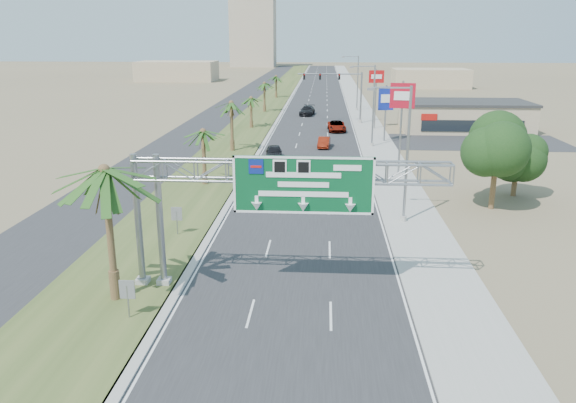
% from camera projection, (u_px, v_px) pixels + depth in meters
% --- Properties ---
extents(ground, '(600.00, 600.00, 0.00)m').
position_uv_depth(ground, '(279.00, 403.00, 21.11)').
color(ground, '#8C7A59').
rests_on(ground, ground).
extents(road, '(12.00, 300.00, 0.02)m').
position_uv_depth(road, '(318.00, 98.00, 126.44)').
color(road, '#28282B').
rests_on(road, ground).
extents(sidewalk_right, '(4.00, 300.00, 0.10)m').
position_uv_depth(sidewalk_right, '(356.00, 98.00, 125.90)').
color(sidewalk_right, '#9E9B93').
rests_on(sidewalk_right, ground).
extents(median_grass, '(7.00, 300.00, 0.12)m').
position_uv_depth(median_grass, '(274.00, 98.00, 127.05)').
color(median_grass, '#3C4D22').
rests_on(median_grass, ground).
extents(opposing_road, '(8.00, 300.00, 0.02)m').
position_uv_depth(opposing_road, '(243.00, 98.00, 127.50)').
color(opposing_road, '#28282B').
rests_on(opposing_road, ground).
extents(sign_gantry, '(16.75, 1.24, 7.50)m').
position_uv_depth(sign_gantry, '(274.00, 182.00, 28.98)').
color(sign_gantry, gray).
rests_on(sign_gantry, ground).
extents(palm_near, '(5.70, 5.70, 8.35)m').
position_uv_depth(palm_near, '(104.00, 171.00, 27.40)').
color(palm_near, brown).
rests_on(palm_near, ground).
extents(palm_row_b, '(3.99, 3.99, 5.95)m').
position_uv_depth(palm_row_b, '(203.00, 133.00, 50.97)').
color(palm_row_b, brown).
rests_on(palm_row_b, ground).
extents(palm_row_c, '(3.99, 3.99, 6.75)m').
position_uv_depth(palm_row_c, '(231.00, 104.00, 66.07)').
color(palm_row_c, brown).
rests_on(palm_row_c, ground).
extents(palm_row_d, '(3.99, 3.99, 5.45)m').
position_uv_depth(palm_row_d, '(251.00, 99.00, 83.66)').
color(palm_row_d, brown).
rests_on(palm_row_d, ground).
extents(palm_row_e, '(3.99, 3.99, 6.15)m').
position_uv_depth(palm_row_e, '(264.00, 84.00, 101.66)').
color(palm_row_e, brown).
rests_on(palm_row_e, ground).
extents(palm_row_f, '(3.99, 3.99, 5.75)m').
position_uv_depth(palm_row_f, '(276.00, 77.00, 125.71)').
color(palm_row_f, brown).
rests_on(palm_row_f, ground).
extents(streetlight_near, '(3.27, 0.44, 10.00)m').
position_uv_depth(streetlight_near, '(404.00, 160.00, 40.40)').
color(streetlight_near, gray).
rests_on(streetlight_near, ground).
extents(streetlight_mid, '(3.27, 0.44, 10.00)m').
position_uv_depth(streetlight_mid, '(372.00, 109.00, 69.13)').
color(streetlight_mid, gray).
rests_on(streetlight_mid, ground).
extents(streetlight_far, '(3.27, 0.44, 10.00)m').
position_uv_depth(streetlight_far, '(356.00, 85.00, 103.60)').
color(streetlight_far, gray).
rests_on(streetlight_far, ground).
extents(signal_mast, '(10.28, 0.71, 8.00)m').
position_uv_depth(signal_mast, '(348.00, 93.00, 88.34)').
color(signal_mast, gray).
rests_on(signal_mast, ground).
extents(store_building, '(18.00, 10.00, 4.00)m').
position_uv_depth(store_building, '(464.00, 117.00, 82.38)').
color(store_building, tan).
rests_on(store_building, ground).
extents(oak_near, '(4.50, 4.50, 6.80)m').
position_uv_depth(oak_near, '(497.00, 153.00, 43.80)').
color(oak_near, brown).
rests_on(oak_near, ground).
extents(oak_far, '(3.50, 3.50, 5.60)m').
position_uv_depth(oak_far, '(518.00, 152.00, 47.64)').
color(oak_far, brown).
rests_on(oak_far, ground).
extents(median_signback_a, '(0.75, 0.08, 2.08)m').
position_uv_depth(median_signback_a, '(127.00, 292.00, 26.94)').
color(median_signback_a, gray).
rests_on(median_signback_a, ground).
extents(median_signback_b, '(0.75, 0.08, 2.08)m').
position_uv_depth(median_signback_b, '(177.00, 216.00, 38.47)').
color(median_signback_b, gray).
rests_on(median_signback_b, ground).
extents(tower_distant, '(20.00, 16.00, 35.00)m').
position_uv_depth(tower_distant, '(253.00, 28.00, 257.56)').
color(tower_distant, tan).
rests_on(tower_distant, ground).
extents(building_distant_left, '(24.00, 14.00, 6.00)m').
position_uv_depth(building_distant_left, '(177.00, 71.00, 176.28)').
color(building_distant_left, tan).
rests_on(building_distant_left, ground).
extents(building_distant_right, '(20.00, 12.00, 5.00)m').
position_uv_depth(building_distant_right, '(430.00, 78.00, 152.59)').
color(building_distant_right, tan).
rests_on(building_distant_right, ground).
extents(car_left_lane, '(2.27, 4.72, 1.56)m').
position_uv_depth(car_left_lane, '(274.00, 152.00, 63.06)').
color(car_left_lane, black).
rests_on(car_left_lane, ground).
extents(car_mid_lane, '(1.66, 4.07, 1.31)m').
position_uv_depth(car_mid_lane, '(324.00, 142.00, 69.74)').
color(car_mid_lane, maroon).
rests_on(car_mid_lane, ground).
extents(car_right_lane, '(2.72, 5.48, 1.49)m').
position_uv_depth(car_right_lane, '(337.00, 126.00, 81.82)').
color(car_right_lane, gray).
rests_on(car_right_lane, ground).
extents(car_far, '(2.89, 5.76, 1.60)m').
position_uv_depth(car_far, '(307.00, 111.00, 98.65)').
color(car_far, black).
rests_on(car_far, ground).
extents(pole_sign_red_near, '(2.42, 0.72, 9.21)m').
position_uv_depth(pole_sign_red_near, '(402.00, 101.00, 54.25)').
color(pole_sign_red_near, gray).
rests_on(pole_sign_red_near, ground).
extents(pole_sign_blue, '(2.02, 0.72, 7.34)m').
position_uv_depth(pole_sign_blue, '(386.00, 100.00, 72.42)').
color(pole_sign_blue, gray).
rests_on(pole_sign_blue, ground).
extents(pole_sign_red_far, '(2.21, 0.46, 8.79)m').
position_uv_depth(pole_sign_red_far, '(376.00, 82.00, 82.28)').
color(pole_sign_red_far, gray).
rests_on(pole_sign_red_far, ground).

